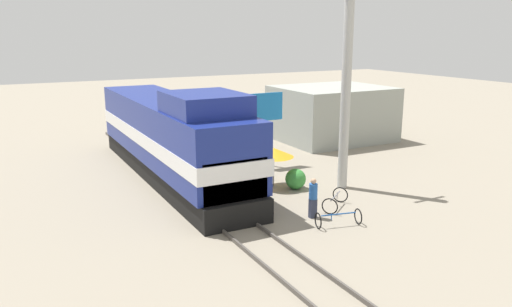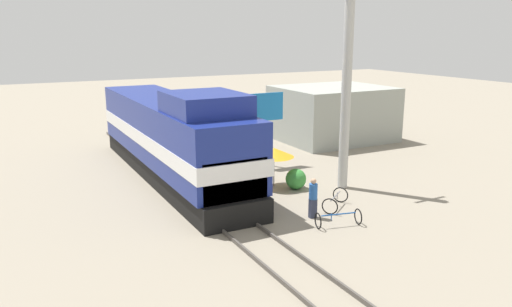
% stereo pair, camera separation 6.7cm
% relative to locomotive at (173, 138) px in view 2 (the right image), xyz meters
% --- Properties ---
extents(ground_plane, '(120.00, 120.00, 0.00)m').
position_rel_locomotive_xyz_m(ground_plane, '(0.00, -3.96, -2.12)').
color(ground_plane, gray).
extents(rail_near, '(0.08, 34.65, 0.15)m').
position_rel_locomotive_xyz_m(rail_near, '(-0.72, -3.96, -2.05)').
color(rail_near, '#4C4742').
rests_on(rail_near, ground_plane).
extents(rail_far, '(0.08, 34.65, 0.15)m').
position_rel_locomotive_xyz_m(rail_far, '(0.72, -3.96, -2.05)').
color(rail_far, '#4C4742').
rests_on(rail_far, ground_plane).
extents(locomotive, '(3.22, 16.43, 4.88)m').
position_rel_locomotive_xyz_m(locomotive, '(0.00, 0.00, 0.00)').
color(locomotive, black).
rests_on(locomotive, ground_plane).
extents(utility_pole, '(1.80, 0.46, 10.11)m').
position_rel_locomotive_xyz_m(utility_pole, '(6.73, -5.22, 2.98)').
color(utility_pole, '#B2B2AD').
rests_on(utility_pole, ground_plane).
extents(vendor_umbrella, '(1.94, 1.94, 1.93)m').
position_rel_locomotive_xyz_m(vendor_umbrella, '(3.85, -3.57, -0.41)').
color(vendor_umbrella, '#4C4C4C').
rests_on(vendor_umbrella, ground_plane).
extents(billboard_sign, '(2.11, 0.12, 4.10)m').
position_rel_locomotive_xyz_m(billboard_sign, '(5.39, 0.07, 0.96)').
color(billboard_sign, '#595959').
rests_on(billboard_sign, ground_plane).
extents(shrub_cluster, '(0.99, 0.99, 0.99)m').
position_rel_locomotive_xyz_m(shrub_cluster, '(4.59, -4.40, -1.62)').
color(shrub_cluster, '#388C38').
rests_on(shrub_cluster, ground_plane).
extents(person_bystander, '(0.34, 0.34, 1.66)m').
position_rel_locomotive_xyz_m(person_bystander, '(3.17, -7.95, -1.22)').
color(person_bystander, '#2D3347').
rests_on(person_bystander, ground_plane).
extents(bicycle, '(1.77, 1.59, 0.70)m').
position_rel_locomotive_xyz_m(bicycle, '(4.65, -7.47, -1.76)').
color(bicycle, black).
rests_on(bicycle, ground_plane).
extents(bicycle_spare, '(1.83, 0.99, 0.64)m').
position_rel_locomotive_xyz_m(bicycle_spare, '(3.51, -9.20, -1.79)').
color(bicycle_spare, black).
rests_on(bicycle_spare, ground_plane).
extents(building_block_distant, '(7.29, 6.07, 3.67)m').
position_rel_locomotive_xyz_m(building_block_distant, '(12.90, 4.10, -0.28)').
color(building_block_distant, '#999E93').
rests_on(building_block_distant, ground_plane).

